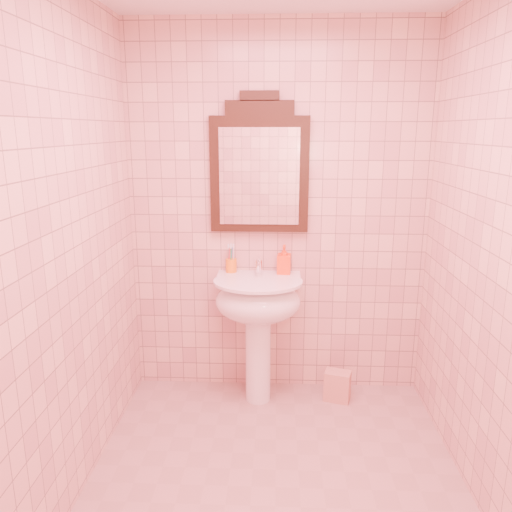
{
  "coord_description": "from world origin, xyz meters",
  "views": [
    {
      "loc": [
        -0.01,
        -2.23,
        1.81
      ],
      "look_at": [
        -0.13,
        0.55,
        1.11
      ],
      "focal_mm": 35.0,
      "sensor_mm": 36.0,
      "label": 1
    }
  ],
  "objects_px": {
    "toothbrush_cup": "(231,265)",
    "soap_dispenser": "(284,259)",
    "mirror": "(259,169)",
    "towel": "(337,386)",
    "pedestal_sink": "(258,309)"
  },
  "relations": [
    {
      "from": "toothbrush_cup",
      "to": "soap_dispenser",
      "type": "bearing_deg",
      "value": -2.8
    },
    {
      "from": "soap_dispenser",
      "to": "mirror",
      "type": "bearing_deg",
      "value": 171.95
    },
    {
      "from": "toothbrush_cup",
      "to": "soap_dispenser",
      "type": "relative_size",
      "value": 0.88
    },
    {
      "from": "mirror",
      "to": "toothbrush_cup",
      "type": "relative_size",
      "value": 5.24
    },
    {
      "from": "soap_dispenser",
      "to": "towel",
      "type": "relative_size",
      "value": 0.94
    },
    {
      "from": "toothbrush_cup",
      "to": "soap_dispenser",
      "type": "distance_m",
      "value": 0.36
    },
    {
      "from": "mirror",
      "to": "towel",
      "type": "relative_size",
      "value": 4.32
    },
    {
      "from": "pedestal_sink",
      "to": "soap_dispenser",
      "type": "relative_size",
      "value": 4.39
    },
    {
      "from": "soap_dispenser",
      "to": "pedestal_sink",
      "type": "bearing_deg",
      "value": -130.93
    },
    {
      "from": "mirror",
      "to": "soap_dispenser",
      "type": "height_order",
      "value": "mirror"
    },
    {
      "from": "toothbrush_cup",
      "to": "towel",
      "type": "bearing_deg",
      "value": -12.11
    },
    {
      "from": "toothbrush_cup",
      "to": "soap_dispenser",
      "type": "height_order",
      "value": "soap_dispenser"
    },
    {
      "from": "mirror",
      "to": "towel",
      "type": "xyz_separation_m",
      "value": [
        0.55,
        -0.18,
        -1.46
      ]
    },
    {
      "from": "pedestal_sink",
      "to": "soap_dispenser",
      "type": "xyz_separation_m",
      "value": [
        0.17,
        0.16,
        0.3
      ]
    },
    {
      "from": "toothbrush_cup",
      "to": "towel",
      "type": "height_order",
      "value": "toothbrush_cup"
    }
  ]
}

